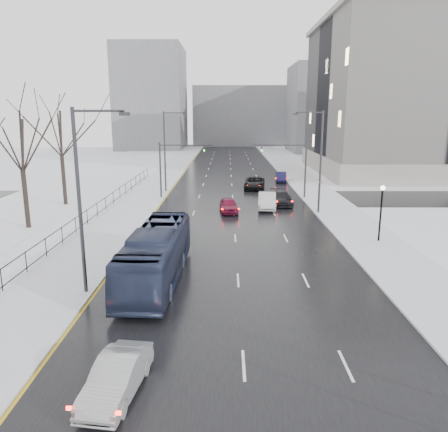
{
  "coord_description": "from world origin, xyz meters",
  "views": [
    {
      "loc": [
        -0.66,
        -2.33,
        9.63
      ],
      "look_at": [
        -0.88,
        28.21,
        2.5
      ],
      "focal_mm": 35.0,
      "sensor_mm": 36.0,
      "label": 1
    }
  ],
  "objects_px": {
    "tree_park_e": "(66,205)",
    "no_uturn_sign": "(319,184)",
    "tree_park_d": "(29,229)",
    "sedan_left_near": "(117,377)",
    "sedan_right_far": "(281,198)",
    "sedan_right_near": "(267,201)",
    "bus": "(156,255)",
    "streetlight_l_near": "(83,193)",
    "mast_signal_right": "(296,163)",
    "sedan_right_distant": "(281,177)",
    "streetlight_r_mid": "(319,157)",
    "sedan_right_cross": "(254,183)",
    "mast_signal_left": "(169,163)",
    "streetlight_l_far": "(166,148)",
    "sedan_center_near": "(229,205)",
    "lamppost_r_mid": "(381,205)"
  },
  "relations": [
    {
      "from": "sedan_left_near",
      "to": "bus",
      "type": "height_order",
      "value": "bus"
    },
    {
      "from": "mast_signal_left",
      "to": "sedan_right_far",
      "type": "relative_size",
      "value": 1.31
    },
    {
      "from": "no_uturn_sign",
      "to": "sedan_right_far",
      "type": "relative_size",
      "value": 0.54
    },
    {
      "from": "tree_park_d",
      "to": "sedan_left_near",
      "type": "xyz_separation_m",
      "value": [
        13.3,
        -22.84,
        0.72
      ]
    },
    {
      "from": "tree_park_e",
      "to": "mast_signal_right",
      "type": "distance_m",
      "value": 26.16
    },
    {
      "from": "bus",
      "to": "sedan_right_distant",
      "type": "xyz_separation_m",
      "value": [
        12.0,
        38.93,
        -0.88
      ]
    },
    {
      "from": "streetlight_l_far",
      "to": "mast_signal_right",
      "type": "bearing_deg",
      "value": -14.48
    },
    {
      "from": "streetlight_l_near",
      "to": "mast_signal_right",
      "type": "xyz_separation_m",
      "value": [
        15.49,
        28.0,
        -1.51
      ]
    },
    {
      "from": "sedan_right_near",
      "to": "sedan_right_distant",
      "type": "bearing_deg",
      "value": 83.63
    },
    {
      "from": "streetlight_l_near",
      "to": "streetlight_l_far",
      "type": "distance_m",
      "value": 32.0
    },
    {
      "from": "streetlight_l_near",
      "to": "sedan_right_near",
      "type": "xyz_separation_m",
      "value": [
        11.67,
        22.19,
        -4.74
      ]
    },
    {
      "from": "mast_signal_left",
      "to": "streetlight_l_near",
      "type": "bearing_deg",
      "value": -91.72
    },
    {
      "from": "streetlight_l_far",
      "to": "bus",
      "type": "distance_m",
      "value": 30.49
    },
    {
      "from": "tree_park_e",
      "to": "no_uturn_sign",
      "type": "height_order",
      "value": "tree_park_e"
    },
    {
      "from": "sedan_right_cross",
      "to": "tree_park_e",
      "type": "bearing_deg",
      "value": -147.3
    },
    {
      "from": "sedan_right_near",
      "to": "sedan_right_far",
      "type": "distance_m",
      "value": 2.73
    },
    {
      "from": "sedan_right_far",
      "to": "streetlight_r_mid",
      "type": "bearing_deg",
      "value": -58.49
    },
    {
      "from": "lamppost_r_mid",
      "to": "mast_signal_left",
      "type": "xyz_separation_m",
      "value": [
        -18.33,
        18.0,
        1.16
      ]
    },
    {
      "from": "lamppost_r_mid",
      "to": "sedan_right_far",
      "type": "distance_m",
      "value": 15.57
    },
    {
      "from": "tree_park_e",
      "to": "lamppost_r_mid",
      "type": "height_order",
      "value": "tree_park_e"
    },
    {
      "from": "sedan_left_near",
      "to": "sedan_right_far",
      "type": "height_order",
      "value": "sedan_right_far"
    },
    {
      "from": "sedan_center_near",
      "to": "sedan_right_near",
      "type": "distance_m",
      "value": 4.36
    },
    {
      "from": "streetlight_l_far",
      "to": "lamppost_r_mid",
      "type": "distance_m",
      "value": 29.3
    },
    {
      "from": "lamppost_r_mid",
      "to": "sedan_right_distant",
      "type": "relative_size",
      "value": 1.01
    },
    {
      "from": "streetlight_r_mid",
      "to": "sedan_left_near",
      "type": "bearing_deg",
      "value": -113.71
    },
    {
      "from": "tree_park_d",
      "to": "mast_signal_left",
      "type": "bearing_deg",
      "value": 53.2
    },
    {
      "from": "bus",
      "to": "streetlight_l_far",
      "type": "bearing_deg",
      "value": 98.15
    },
    {
      "from": "streetlight_l_far",
      "to": "sedan_right_far",
      "type": "bearing_deg",
      "value": -29.9
    },
    {
      "from": "sedan_left_near",
      "to": "sedan_right_distant",
      "type": "relative_size",
      "value": 0.97
    },
    {
      "from": "tree_park_e",
      "to": "sedan_right_cross",
      "type": "relative_size",
      "value": 2.42
    },
    {
      "from": "sedan_right_near",
      "to": "bus",
      "type": "bearing_deg",
      "value": -107.5
    },
    {
      "from": "sedan_left_near",
      "to": "sedan_right_cross",
      "type": "height_order",
      "value": "sedan_right_cross"
    },
    {
      "from": "mast_signal_left",
      "to": "sedan_left_near",
      "type": "bearing_deg",
      "value": -85.61
    },
    {
      "from": "streetlight_l_far",
      "to": "sedan_left_near",
      "type": "xyz_separation_m",
      "value": [
        3.67,
        -40.84,
        -4.9
      ]
    },
    {
      "from": "sedan_left_near",
      "to": "mast_signal_right",
      "type": "bearing_deg",
      "value": 79.74
    },
    {
      "from": "streetlight_l_near",
      "to": "streetlight_l_far",
      "type": "bearing_deg",
      "value": 90.0
    },
    {
      "from": "streetlight_l_far",
      "to": "sedan_right_far",
      "type": "xyz_separation_m",
      "value": [
        13.4,
        -7.71,
        -4.86
      ]
    },
    {
      "from": "sedan_right_near",
      "to": "sedan_right_cross",
      "type": "height_order",
      "value": "sedan_right_near"
    },
    {
      "from": "no_uturn_sign",
      "to": "bus",
      "type": "relative_size",
      "value": 0.24
    },
    {
      "from": "sedan_right_cross",
      "to": "no_uturn_sign",
      "type": "bearing_deg",
      "value": -53.89
    },
    {
      "from": "streetlight_l_far",
      "to": "sedan_center_near",
      "type": "height_order",
      "value": "streetlight_l_far"
    },
    {
      "from": "bus",
      "to": "tree_park_e",
      "type": "bearing_deg",
      "value": 123.06
    },
    {
      "from": "no_uturn_sign",
      "to": "sedan_left_near",
      "type": "distance_m",
      "value": 35.62
    },
    {
      "from": "bus",
      "to": "sedan_right_near",
      "type": "relative_size",
      "value": 2.23
    },
    {
      "from": "sedan_left_near",
      "to": "sedan_right_far",
      "type": "distance_m",
      "value": 34.53
    },
    {
      "from": "tree_park_e",
      "to": "sedan_left_near",
      "type": "height_order",
      "value": "tree_park_e"
    },
    {
      "from": "sedan_right_cross",
      "to": "sedan_right_distant",
      "type": "xyz_separation_m",
      "value": [
        4.25,
        6.19,
        -0.08
      ]
    },
    {
      "from": "mast_signal_right",
      "to": "streetlight_l_far",
      "type": "bearing_deg",
      "value": 165.52
    },
    {
      "from": "mast_signal_right",
      "to": "bus",
      "type": "distance_m",
      "value": 28.83
    },
    {
      "from": "mast_signal_right",
      "to": "streetlight_l_near",
      "type": "bearing_deg",
      "value": -118.96
    }
  ]
}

